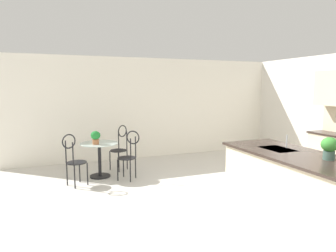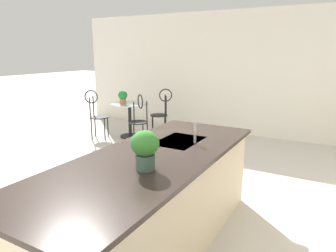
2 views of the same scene
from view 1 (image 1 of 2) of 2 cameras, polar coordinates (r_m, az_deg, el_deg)
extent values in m
plane|color=beige|center=(4.82, 13.77, -16.35)|extent=(40.00, 40.00, 0.00)
cube|color=silver|center=(8.28, -3.07, 3.44)|extent=(0.12, 7.80, 2.70)
cube|color=beige|center=(4.97, 24.17, -10.61)|extent=(2.70, 0.96, 0.88)
cube|color=#2D231E|center=(4.86, 24.46, -5.43)|extent=(2.80, 1.06, 0.04)
cube|color=#B2B5BA|center=(5.24, 20.16, -4.25)|extent=(0.56, 0.40, 0.03)
cylinder|color=black|center=(6.72, -12.79, -9.27)|extent=(0.44, 0.44, 0.03)
cylinder|color=black|center=(6.63, -12.88, -6.26)|extent=(0.07, 0.07, 0.69)
cylinder|color=#B2C6C1|center=(6.55, -12.97, -3.25)|extent=(0.80, 0.80, 0.01)
cylinder|color=black|center=(6.40, -16.48, -8.28)|extent=(0.03, 0.03, 0.45)
cylinder|color=black|center=(6.18, -15.09, -8.81)|extent=(0.03, 0.03, 0.45)
cylinder|color=black|center=(6.27, -18.68, -8.71)|extent=(0.03, 0.03, 0.45)
cylinder|color=black|center=(6.03, -17.34, -9.28)|extent=(0.03, 0.03, 0.45)
cylinder|color=black|center=(6.16, -16.98, -6.66)|extent=(0.51, 0.51, 0.02)
cylinder|color=black|center=(6.15, -18.88, -4.71)|extent=(0.03, 0.03, 0.45)
cylinder|color=black|center=(5.93, -17.64, -5.10)|extent=(0.03, 0.03, 0.45)
torus|color=black|center=(5.99, -18.36, -2.80)|extent=(0.15, 0.26, 0.28)
cylinder|color=black|center=(6.94, -9.34, -6.85)|extent=(0.03, 0.03, 0.45)
cylinder|color=black|center=(7.13, -10.99, -6.50)|extent=(0.03, 0.03, 0.45)
cylinder|color=black|center=(7.14, -7.79, -6.42)|extent=(0.03, 0.03, 0.45)
cylinder|color=black|center=(7.32, -9.43, -6.10)|extent=(0.03, 0.03, 0.45)
cylinder|color=black|center=(7.08, -9.42, -4.62)|extent=(0.53, 0.53, 0.02)
cylinder|color=black|center=(7.06, -7.86, -2.84)|extent=(0.03, 0.03, 0.45)
cylinder|color=black|center=(7.23, -9.39, -2.62)|extent=(0.03, 0.03, 0.45)
torus|color=black|center=(7.11, -8.67, -0.95)|extent=(0.18, 0.25, 0.28)
cylinder|color=black|center=(6.31, -9.55, -8.30)|extent=(0.03, 0.03, 0.45)
cylinder|color=black|center=(6.56, -8.48, -7.68)|extent=(0.03, 0.03, 0.45)
cylinder|color=black|center=(6.20, -7.19, -8.54)|extent=(0.03, 0.03, 0.45)
cylinder|color=black|center=(6.45, -6.19, -7.90)|extent=(0.03, 0.03, 0.45)
cylinder|color=black|center=(6.32, -7.89, -6.05)|extent=(0.53, 0.53, 0.02)
cylinder|color=black|center=(6.10, -7.13, -4.46)|extent=(0.03, 0.03, 0.45)
cylinder|color=black|center=(6.33, -6.20, -4.00)|extent=(0.03, 0.03, 0.45)
torus|color=black|center=(6.17, -6.69, -2.18)|extent=(0.19, 0.24, 0.28)
cylinder|color=#B2B5BA|center=(5.34, 21.67, -2.75)|extent=(0.02, 0.02, 0.22)
cylinder|color=#9E603D|center=(6.42, -13.60, -2.92)|extent=(0.13, 0.13, 0.11)
ellipsoid|color=#1E752D|center=(6.40, -13.64, -1.74)|extent=(0.20, 0.20, 0.18)
cylinder|color=#385147|center=(4.74, 28.29, -4.94)|extent=(0.15, 0.15, 0.12)
ellipsoid|color=#31762C|center=(4.72, 28.41, -3.12)|extent=(0.22, 0.22, 0.20)
camera|label=2|loc=(4.97, 56.48, 3.04)|focal=33.13mm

